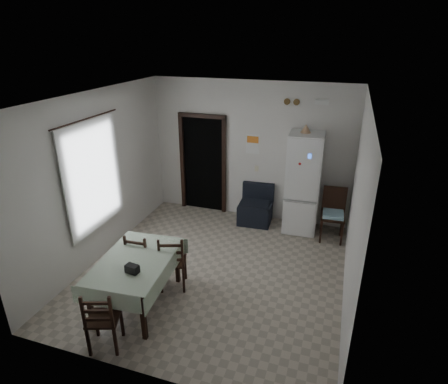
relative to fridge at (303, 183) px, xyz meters
name	(u,v)px	position (x,y,z in m)	size (l,w,h in m)	color
ground	(215,270)	(-1.16, -1.93, -1.01)	(4.50, 4.50, 0.00)	#A99C8A
ceiling	(213,97)	(-1.16, -1.93, 1.89)	(4.20, 4.50, 0.02)	white
wall_back	(250,152)	(-1.16, 0.32, 0.44)	(4.20, 0.02, 2.90)	silver
wall_front	(141,274)	(-1.16, -4.18, 0.44)	(4.20, 0.02, 2.90)	silver
wall_left	(99,177)	(-3.26, -1.93, 0.44)	(0.02, 4.50, 2.90)	silver
wall_right	(356,211)	(0.94, -1.93, 0.44)	(0.02, 4.50, 2.90)	silver
doorway	(207,162)	(-2.21, 0.52, 0.05)	(1.06, 0.52, 2.22)	black
window_recess	(88,175)	(-3.31, -2.13, 0.54)	(0.10, 1.20, 1.60)	silver
curtain	(94,176)	(-3.20, -2.13, 0.54)	(0.02, 1.45, 1.85)	silver
curtain_rod	(86,119)	(-3.19, -2.13, 1.49)	(0.02, 0.02, 1.60)	black
calendar	(253,144)	(-1.11, 0.31, 0.61)	(0.28, 0.02, 0.40)	white
calendar_image	(253,140)	(-1.11, 0.30, 0.71)	(0.24, 0.01, 0.14)	orange
light_switch	(257,169)	(-1.01, 0.31, 0.09)	(0.08, 0.02, 0.12)	beige
vent_left	(287,102)	(-0.46, 0.30, 1.51)	(0.12, 0.12, 0.03)	brown
vent_right	(297,102)	(-0.28, 0.30, 1.51)	(0.12, 0.12, 0.03)	brown
emergency_light	(322,102)	(0.19, 0.28, 1.54)	(0.25, 0.07, 0.09)	white
fridge	(303,183)	(0.00, 0.00, 0.00)	(0.65, 0.65, 2.01)	white
tan_cone	(306,128)	(-0.04, 0.04, 1.09)	(0.19, 0.19, 0.16)	tan
navy_seat	(255,205)	(-0.94, 0.00, -0.60)	(0.67, 0.65, 0.81)	black
corner_chair	(333,216)	(0.64, -0.24, -0.49)	(0.45, 0.45, 1.03)	black
dining_table	(137,282)	(-1.96, -3.07, -0.62)	(0.97, 1.47, 0.76)	#AEC2A6
black_bag	(132,269)	(-1.83, -3.35, -0.18)	(0.18, 0.11, 0.12)	black
dining_chair_far_left	(142,257)	(-2.16, -2.57, -0.55)	(0.39, 0.39, 0.91)	black
dining_chair_far_right	(173,261)	(-1.64, -2.52, -0.54)	(0.40, 0.40, 0.94)	black
dining_chair_near_head	(103,317)	(-1.93, -3.93, -0.55)	(0.39, 0.39, 0.91)	black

